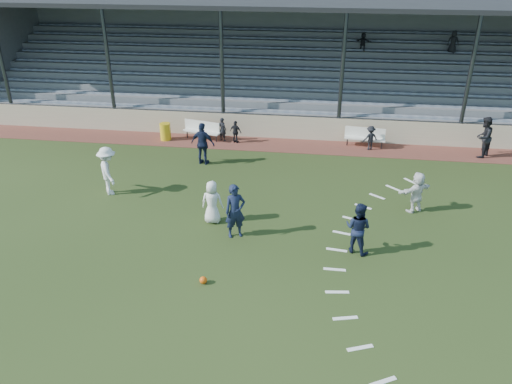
# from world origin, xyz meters

# --- Properties ---
(ground) EXTENTS (90.00, 90.00, 0.00)m
(ground) POSITION_xyz_m (0.00, 0.00, 0.00)
(ground) COLOR #263616
(ground) RESTS_ON ground
(cinder_track) EXTENTS (34.00, 2.00, 0.02)m
(cinder_track) POSITION_xyz_m (0.00, 10.50, 0.01)
(cinder_track) COLOR brown
(cinder_track) RESTS_ON ground
(retaining_wall) EXTENTS (34.00, 0.18, 1.20)m
(retaining_wall) POSITION_xyz_m (0.00, 11.55, 0.60)
(retaining_wall) COLOR #C2B295
(retaining_wall) RESTS_ON ground
(bench_left) EXTENTS (2.04, 0.94, 0.95)m
(bench_left) POSITION_xyz_m (-3.99, 10.80, 0.58)
(bench_left) COLOR silver
(bench_left) RESTS_ON cinder_track
(bench_right) EXTENTS (2.03, 0.70, 0.95)m
(bench_right) POSITION_xyz_m (4.34, 10.92, 0.58)
(bench_right) COLOR silver
(bench_right) RESTS_ON cinder_track
(trash_bin) EXTENTS (0.55, 0.55, 0.88)m
(trash_bin) POSITION_xyz_m (-5.84, 10.44, 0.46)
(trash_bin) COLOR gold
(trash_bin) RESTS_ON cinder_track
(football) EXTENTS (0.23, 0.23, 0.23)m
(football) POSITION_xyz_m (-1.09, -1.25, 0.11)
(football) COLOR #DF540D
(football) RESTS_ON ground
(player_white_lead) EXTENTS (0.81, 0.53, 1.62)m
(player_white_lead) POSITION_xyz_m (-1.59, 2.44, 0.81)
(player_white_lead) COLOR white
(player_white_lead) RESTS_ON ground
(player_navy_lead) EXTENTS (0.84, 0.72, 1.96)m
(player_navy_lead) POSITION_xyz_m (-0.59, 1.58, 0.98)
(player_navy_lead) COLOR #131B35
(player_navy_lead) RESTS_ON ground
(player_navy_mid) EXTENTS (1.08, 0.99, 1.79)m
(player_navy_mid) POSITION_xyz_m (3.54, 1.16, 0.89)
(player_navy_mid) COLOR #131B35
(player_navy_mid) RESTS_ON ground
(player_white_wing) EXTENTS (1.33, 1.49, 2.00)m
(player_white_wing) POSITION_xyz_m (-6.24, 4.15, 1.00)
(player_white_wing) COLOR white
(player_white_wing) RESTS_ON ground
(player_navy_wing) EXTENTS (1.23, 0.72, 1.97)m
(player_navy_wing) POSITION_xyz_m (-3.17, 7.67, 0.99)
(player_navy_wing) COLOR #131B35
(player_navy_wing) RESTS_ON ground
(player_white_back) EXTENTS (1.50, 1.23, 1.61)m
(player_white_back) POSITION_xyz_m (5.88, 4.31, 0.80)
(player_white_back) COLOR white
(player_white_back) RESTS_ON ground
(official) EXTENTS (1.18, 1.21, 1.97)m
(official) POSITION_xyz_m (9.78, 10.28, 1.00)
(official) COLOR black
(official) RESTS_ON cinder_track
(sub_left_near) EXTENTS (0.53, 0.45, 1.23)m
(sub_left_near) POSITION_xyz_m (-2.88, 10.72, 0.63)
(sub_left_near) COLOR black
(sub_left_near) RESTS_ON cinder_track
(sub_left_far) EXTENTS (0.73, 0.52, 1.15)m
(sub_left_far) POSITION_xyz_m (-2.15, 10.52, 0.60)
(sub_left_far) COLOR black
(sub_left_far) RESTS_ON cinder_track
(sub_right) EXTENTS (0.90, 0.73, 1.21)m
(sub_right) POSITION_xyz_m (4.57, 10.49, 0.63)
(sub_right) COLOR black
(sub_right) RESTS_ON cinder_track
(grandstand) EXTENTS (34.60, 9.00, 6.61)m
(grandstand) POSITION_xyz_m (0.00, 16.26, 2.20)
(grandstand) COLOR slate
(grandstand) RESTS_ON ground
(penalty_arc) EXTENTS (3.89, 14.63, 0.01)m
(penalty_arc) POSITION_xyz_m (4.12, 0.00, 0.01)
(penalty_arc) COLOR white
(penalty_arc) RESTS_ON ground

